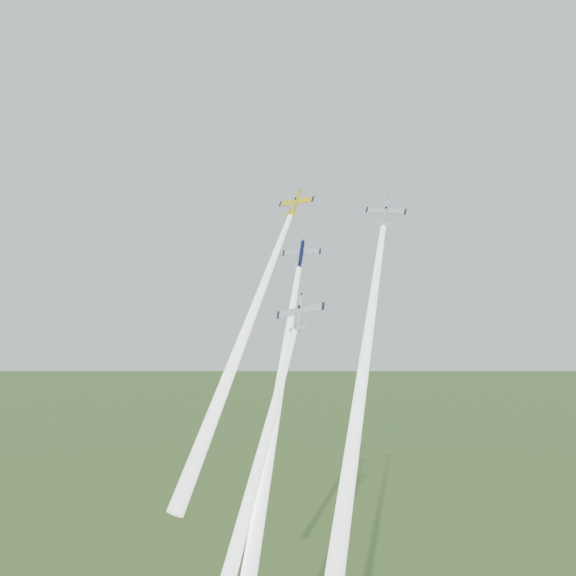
# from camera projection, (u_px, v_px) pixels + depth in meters

# --- Properties ---
(plane_yellow) EXTENTS (8.26, 5.56, 7.52)m
(plane_yellow) POSITION_uv_depth(u_px,v_px,m) (295.00, 203.00, 141.59)
(plane_yellow) COLOR gold
(smoke_trail_yellow) EXTENTS (3.80, 35.52, 51.22)m
(smoke_trail_yellow) POSITION_uv_depth(u_px,v_px,m) (239.00, 348.00, 125.42)
(smoke_trail_yellow) COLOR white
(plane_navy) EXTENTS (8.42, 6.87, 6.64)m
(plane_navy) POSITION_uv_depth(u_px,v_px,m) (301.00, 254.00, 129.56)
(plane_navy) COLOR #0C1038
(smoke_trail_navy) EXTENTS (17.09, 41.15, 62.13)m
(smoke_trail_navy) POSITION_uv_depth(u_px,v_px,m) (267.00, 464.00, 107.41)
(smoke_trail_navy) COLOR white
(plane_silver_right) EXTENTS (7.45, 6.53, 6.99)m
(plane_silver_right) POSITION_uv_depth(u_px,v_px,m) (385.00, 212.00, 122.86)
(plane_silver_right) COLOR silver
(smoke_trail_silver_right) EXTENTS (13.12, 38.67, 57.05)m
(smoke_trail_silver_right) POSITION_uv_depth(u_px,v_px,m) (358.00, 407.00, 102.86)
(smoke_trail_silver_right) COLOR white
(plane_silver_low) EXTENTS (10.58, 7.06, 9.41)m
(plane_silver_low) POSITION_uv_depth(u_px,v_px,m) (300.00, 313.00, 119.81)
(plane_silver_low) COLOR silver
(smoke_trail_silver_low) EXTENTS (8.60, 35.85, 51.86)m
(smoke_trail_silver_low) POSITION_uv_depth(u_px,v_px,m) (246.00, 510.00, 102.24)
(smoke_trail_silver_low) COLOR white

